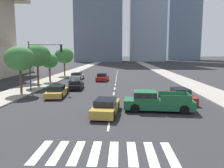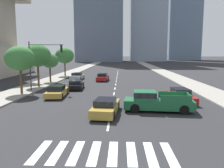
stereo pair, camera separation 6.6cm
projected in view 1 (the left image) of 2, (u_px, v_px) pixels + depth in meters
The scene contains 16 objects.
sidewalk_east at pixel (188, 83), 35.97m from camera, with size 4.00×260.00×0.15m, color gray.
sidewalk_west at pixel (45, 82), 36.84m from camera, with size 4.00×260.00×0.15m, color gray.
crosswalk_near at pixel (104, 153), 10.71m from camera, with size 6.75×2.71×0.01m.
lane_divider_center at pixel (116, 81), 38.43m from camera, with size 0.14×50.00×0.01m.
pickup_truck at pixel (155, 101), 18.49m from camera, with size 5.83×2.42×1.67m.
sedan_silver_0 at pixel (77, 76), 41.02m from camera, with size 2.05×4.27×1.29m.
sedan_red_1 at pixel (102, 77), 39.08m from camera, with size 2.03×4.45×1.33m.
sedan_gold_2 at pixel (106, 107), 17.48m from camera, with size 2.18×4.81×1.26m.
sedan_gold_3 at pixel (57, 91), 24.72m from camera, with size 2.13×4.91×1.27m.
sedan_black_4 at pixel (76, 85), 29.93m from camera, with size 2.08×4.37×1.20m.
sedan_red_5 at pixel (181, 96), 22.13m from camera, with size 1.97×4.86×1.31m.
traffic_signal_far at pixel (42, 57), 27.45m from camera, with size 4.60×0.28×6.14m.
street_tree_nearest at pixel (20, 59), 25.73m from camera, with size 3.38×3.38×5.52m.
street_tree_second at pixel (37, 56), 31.15m from camera, with size 3.76×3.76×5.98m.
street_tree_third at pixel (49, 61), 36.52m from camera, with size 2.88×2.88×4.72m.
street_tree_fourth at pixel (64, 56), 46.18m from camera, with size 3.89×3.89×5.91m.
Camera 1 is at (0.75, -6.10, 4.76)m, focal length 35.39 mm.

